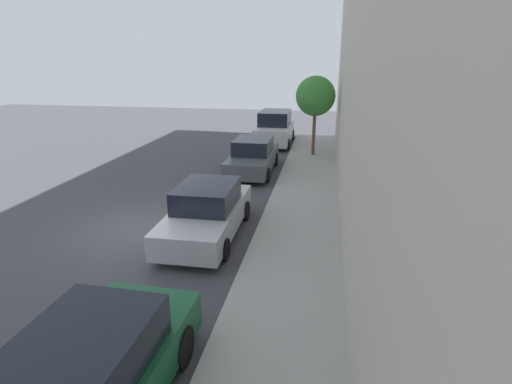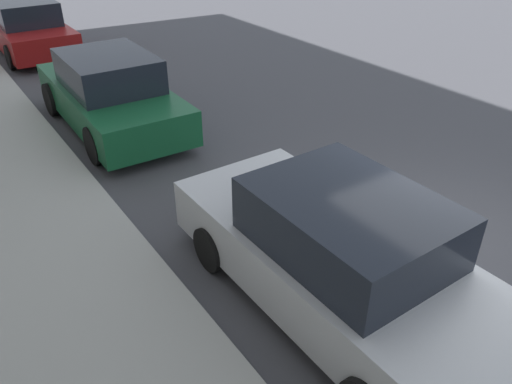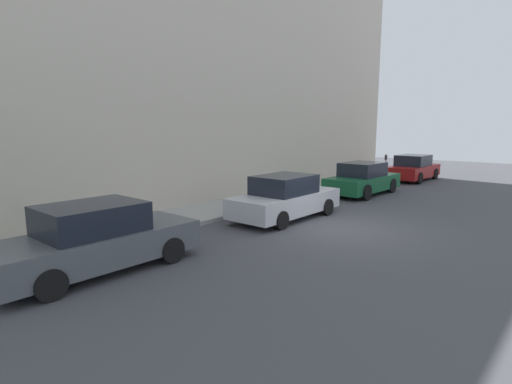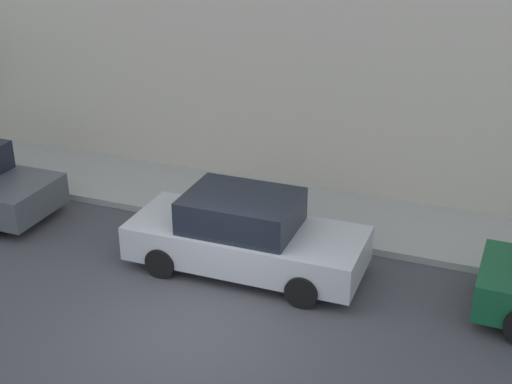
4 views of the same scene
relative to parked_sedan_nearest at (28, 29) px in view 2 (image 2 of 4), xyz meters
The scene contains 4 objects.
ground_plane 13.56m from the parked_sedan_nearest, 99.95° to the left, with size 60.00×60.00×0.00m, color #424247.
parked_sedan_nearest is the anchor object (origin of this frame).
parked_sedan_second 6.77m from the parked_sedan_nearest, 90.09° to the left, with size 1.92×4.54×1.54m.
parked_sedan_third 13.28m from the parked_sedan_nearest, 91.03° to the left, with size 1.92×4.51×1.54m.
Camera 2 is at (5.38, 3.05, 4.24)m, focal length 35.00 mm.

